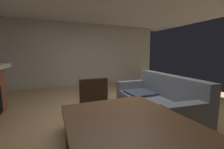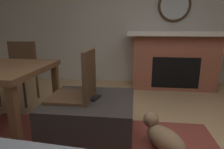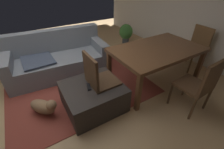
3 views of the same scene
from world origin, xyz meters
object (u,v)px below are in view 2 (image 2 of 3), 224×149
at_px(ottoman_coffee_table, 91,117).
at_px(dining_chair_south, 20,68).
at_px(fireplace, 173,59).
at_px(dining_chair_west, 80,89).
at_px(small_dog, 163,136).
at_px(round_wall_mirror, 174,5).
at_px(tv_remote, 96,98).

bearing_deg(ottoman_coffee_table, dining_chair_south, -33.80).
height_order(fireplace, dining_chair_west, fireplace).
bearing_deg(dining_chair_west, small_dog, 165.58).
relative_size(fireplace, round_wall_mirror, 2.79).
bearing_deg(small_dog, dining_chair_south, -28.43).
bearing_deg(tv_remote, fireplace, -106.56).
xyz_separation_m(round_wall_mirror, dining_chair_south, (2.51, 1.30, -1.03)).
bearing_deg(round_wall_mirror, ottoman_coffee_table, 61.42).
height_order(tv_remote, dining_chair_west, dining_chair_west).
distance_m(fireplace, small_dog, 2.20).
xyz_separation_m(ottoman_coffee_table, small_dog, (-0.73, 0.23, -0.04)).
relative_size(tv_remote, dining_chair_south, 0.17).
bearing_deg(dining_chair_west, fireplace, -124.18).
relative_size(fireplace, small_dog, 3.66).
bearing_deg(dining_chair_south, dining_chair_west, 143.62).
relative_size(round_wall_mirror, small_dog, 1.31).
xyz_separation_m(fireplace, dining_chair_west, (1.29, 1.90, -0.02)).
bearing_deg(dining_chair_west, dining_chair_south, -36.38).
bearing_deg(small_dog, tv_remote, -18.54).
distance_m(fireplace, round_wall_mirror, 1.05).
distance_m(dining_chair_south, dining_chair_west, 1.51).
xyz_separation_m(fireplace, round_wall_mirror, (0.00, -0.29, 1.01)).
xyz_separation_m(ottoman_coffee_table, tv_remote, (-0.06, 0.00, 0.22)).
bearing_deg(dining_chair_west, ottoman_coffee_table, -174.23).
bearing_deg(dining_chair_south, fireplace, -158.07).
bearing_deg(fireplace, small_dog, 77.79).
xyz_separation_m(dining_chair_south, small_dog, (-2.05, 1.11, -0.35)).
distance_m(round_wall_mirror, tv_remote, 2.70).
height_order(round_wall_mirror, ottoman_coffee_table, round_wall_mirror).
height_order(fireplace, round_wall_mirror, round_wall_mirror).
distance_m(ottoman_coffee_table, dining_chair_south, 1.62).
height_order(dining_chair_west, small_dog, dining_chair_west).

